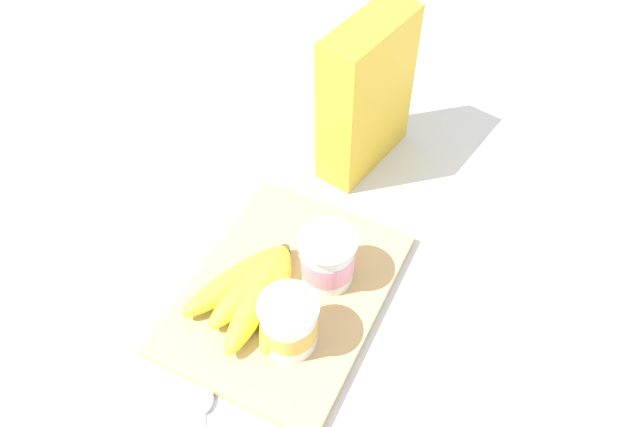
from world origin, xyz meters
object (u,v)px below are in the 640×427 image
(cereal_box, at_px, (366,96))
(banana_bunch, at_px, (254,290))
(yogurt_cup_back, at_px, (289,323))
(spoon, at_px, (202,422))
(cutting_board, at_px, (286,293))
(yogurt_cup_front, at_px, (328,259))

(cereal_box, xyz_separation_m, banana_bunch, (0.33, -0.01, -0.09))
(yogurt_cup_back, height_order, banana_bunch, yogurt_cup_back)
(banana_bunch, distance_m, spoon, 0.18)
(cutting_board, bearing_deg, yogurt_cup_front, 138.73)
(cutting_board, xyz_separation_m, banana_bunch, (0.03, -0.03, 0.03))
(yogurt_cup_back, bearing_deg, yogurt_cup_front, -179.98)
(banana_bunch, bearing_deg, cutting_board, 132.46)
(cutting_board, xyz_separation_m, yogurt_cup_front, (-0.05, 0.04, 0.05))
(yogurt_cup_back, distance_m, spoon, 0.16)
(yogurt_cup_back, bearing_deg, spoon, -18.45)
(yogurt_cup_back, xyz_separation_m, spoon, (0.14, -0.05, -0.05))
(yogurt_cup_front, distance_m, spoon, 0.26)
(cereal_box, xyz_separation_m, yogurt_cup_back, (0.36, 0.06, -0.07))
(yogurt_cup_front, bearing_deg, yogurt_cup_back, 0.02)
(cereal_box, xyz_separation_m, yogurt_cup_front, (0.25, 0.06, -0.07))
(cutting_board, xyz_separation_m, yogurt_cup_back, (0.06, 0.04, 0.05))
(yogurt_cup_front, distance_m, yogurt_cup_back, 0.11)
(banana_bunch, relative_size, spoon, 1.49)
(spoon, bearing_deg, banana_bunch, -171.18)
(cereal_box, relative_size, banana_bunch, 1.36)
(yogurt_cup_back, height_order, spoon, yogurt_cup_back)
(cutting_board, bearing_deg, yogurt_cup_back, 32.80)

